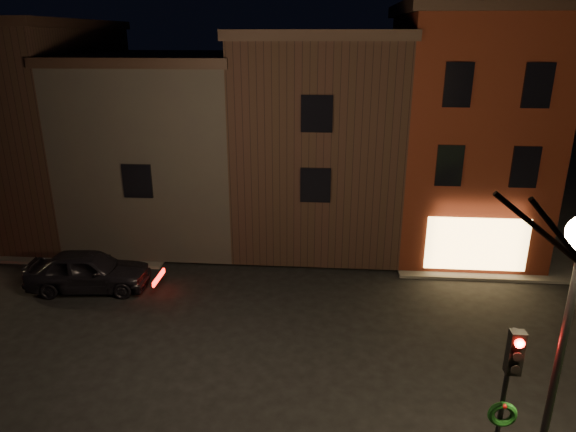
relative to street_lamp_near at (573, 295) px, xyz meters
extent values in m
plane|color=black|center=(-6.20, 6.00, -5.18)|extent=(120.00, 120.00, 0.00)
cube|color=#2D2B28|center=(-26.20, 26.00, -5.12)|extent=(30.00, 30.00, 0.12)
cube|color=#4C180D|center=(1.80, 15.50, -0.06)|extent=(6.00, 8.00, 10.00)
cube|color=black|center=(1.80, 15.50, 5.19)|extent=(6.50, 8.50, 0.50)
cube|color=#FFCD72|center=(1.80, 11.45, -3.76)|extent=(4.00, 0.12, 2.20)
cube|color=black|center=(-4.70, 16.50, -0.56)|extent=(7.00, 10.00, 9.00)
cube|color=black|center=(-4.70, 16.50, 4.14)|extent=(7.30, 10.30, 0.40)
cube|color=black|center=(-11.95, 16.50, -1.06)|extent=(7.50, 10.00, 8.00)
cube|color=black|center=(-11.95, 16.50, 3.14)|extent=(7.80, 10.30, 0.40)
cube|color=black|center=(-19.20, 16.50, -0.31)|extent=(7.00, 10.00, 9.50)
cube|color=black|center=(-19.20, 16.50, 4.64)|extent=(7.30, 10.30, 0.40)
cylinder|color=black|center=(0.00, 0.00, -2.06)|extent=(0.14, 0.14, 6.00)
cylinder|color=black|center=(-0.60, 0.60, -3.06)|extent=(0.10, 0.10, 4.00)
cube|color=black|center=(-0.60, 0.42, -1.46)|extent=(0.28, 0.22, 0.90)
cylinder|color=#FF0C07|center=(-0.60, 0.30, -1.18)|extent=(0.18, 0.06, 0.18)
cylinder|color=black|center=(-0.60, 0.30, -1.46)|extent=(0.18, 0.06, 0.18)
cylinder|color=black|center=(-0.60, 0.30, -1.74)|extent=(0.18, 0.06, 0.18)
torus|color=#0C380F|center=(-0.60, 0.51, -2.96)|extent=(0.58, 0.14, 0.58)
sphere|color=#990C0C|center=(-0.60, 0.49, -2.74)|extent=(0.12, 0.12, 0.12)
imported|color=black|center=(-13.29, 9.08, -4.39)|extent=(4.76, 2.27, 1.57)
camera|label=1|loc=(-4.16, -8.10, 4.15)|focal=32.00mm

